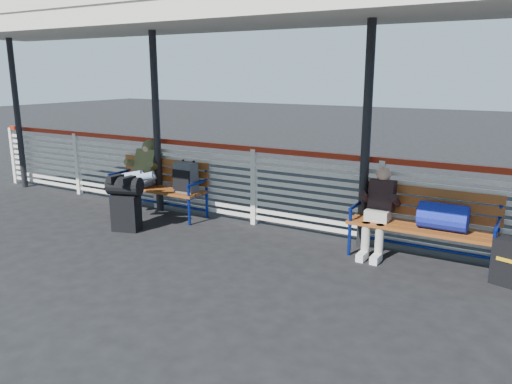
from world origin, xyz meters
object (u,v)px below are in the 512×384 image
Objects in this scene: companion_person at (378,211)px; suitcase_side at (512,263)px; bench_left at (168,180)px; bench_right at (433,218)px; traveler_man at (137,175)px; luggage_stack at (125,201)px.

suitcase_side is at bearing -7.92° from companion_person.
companion_person is at bearing -0.88° from bench_left.
bench_right is 3.35× the size of suitcase_side.
bench_right is at bearing -0.21° from bench_left.
traveler_man reaches higher than bench_left.
companion_person reaches higher than luggage_stack.
traveler_man is 5.55m from suitcase_side.
traveler_man is at bearing -175.88° from companion_person.
traveler_man reaches higher than companion_person.
bench_left reaches higher than suitcase_side.
companion_person is at bearing -171.12° from suitcase_side.
companion_person is (3.93, 0.28, -0.11)m from traveler_man.
bench_left is 1.57× the size of companion_person.
suitcase_side is at bearing -3.08° from bench_left.
bench_left is at bearing 179.79° from bench_right.
companion_person is at bearing -2.83° from luggage_stack.
bench_right reaches higher than suitcase_side.
bench_right reaches higher than luggage_stack.
bench_left is at bearing 42.14° from traveler_man.
suitcase_side is at bearing -9.56° from luggage_stack.
suitcase_side is at bearing -15.74° from bench_right.
bench_right is at bearing 4.00° from traveler_man.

